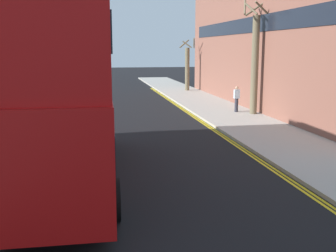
# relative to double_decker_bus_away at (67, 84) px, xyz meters

# --- Properties ---
(sidewalk_right) EXTENTS (4.00, 80.00, 0.14)m
(sidewalk_right) POSITION_rel_double_decker_bus_away_xyz_m (8.96, 4.13, -2.96)
(sidewalk_right) COLOR #ADA89E
(sidewalk_right) RESTS_ON ground
(kerb_line_outer) EXTENTS (0.10, 56.00, 0.01)m
(kerb_line_outer) POSITION_rel_double_decker_bus_away_xyz_m (6.86, 2.13, -3.03)
(kerb_line_outer) COLOR yellow
(kerb_line_outer) RESTS_ON ground
(kerb_line_inner) EXTENTS (0.10, 56.00, 0.01)m
(kerb_line_inner) POSITION_rel_double_decker_bus_away_xyz_m (6.70, 2.13, -3.03)
(kerb_line_inner) COLOR yellow
(kerb_line_inner) RESTS_ON ground
(double_decker_bus_away) EXTENTS (2.96, 10.85, 5.64)m
(double_decker_bus_away) POSITION_rel_double_decker_bus_away_xyz_m (0.00, 0.00, 0.00)
(double_decker_bus_away) COLOR #B20F0F
(double_decker_bus_away) RESTS_ON ground
(pedestrian_far) EXTENTS (0.34, 0.22, 1.62)m
(pedestrian_far) POSITION_rel_double_decker_bus_away_xyz_m (9.67, 11.88, -2.04)
(pedestrian_far) COLOR #2D2D38
(pedestrian_far) RESTS_ON sidewalk_right
(street_tree_near) EXTENTS (1.93, 1.63, 6.99)m
(street_tree_near) POSITION_rel_double_decker_bus_away_xyz_m (10.44, 11.00, 0.34)
(street_tree_near) COLOR #6B6047
(street_tree_near) RESTS_ON sidewalk_right
(street_tree_mid) EXTENTS (1.54, 1.53, 4.92)m
(street_tree_mid) POSITION_rel_double_decker_bus_away_xyz_m (9.66, 25.78, -0.71)
(street_tree_mid) COLOR #6B6047
(street_tree_mid) RESTS_ON sidewalk_right
(townhouse_terrace_right) EXTENTS (10.08, 28.00, 14.70)m
(townhouse_terrace_right) POSITION_rel_double_decker_bus_away_xyz_m (15.96, 14.11, 4.32)
(townhouse_terrace_right) COLOR brown
(townhouse_terrace_right) RESTS_ON ground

